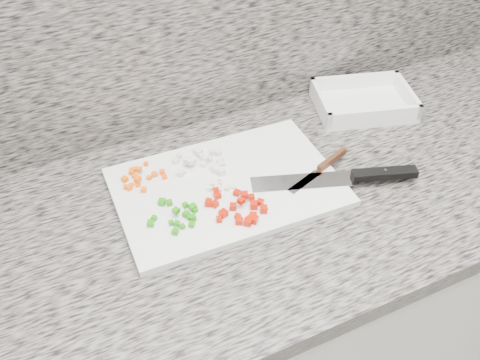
# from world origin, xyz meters

# --- Properties ---
(cabinet) EXTENTS (3.92, 0.62, 0.86)m
(cabinet) POSITION_xyz_m (0.00, 1.44, 0.43)
(cabinet) COLOR silver
(cabinet) RESTS_ON ground
(countertop) EXTENTS (3.96, 0.64, 0.04)m
(countertop) POSITION_xyz_m (0.00, 1.44, 0.88)
(countertop) COLOR #69655D
(countertop) RESTS_ON cabinet
(cutting_board) EXTENTS (0.46, 0.32, 0.01)m
(cutting_board) POSITION_xyz_m (-0.05, 1.49, 0.91)
(cutting_board) COLOR silver
(cutting_board) RESTS_ON countertop
(carrot_pile) EXTENTS (0.09, 0.09, 0.02)m
(carrot_pile) POSITION_xyz_m (-0.21, 1.58, 0.92)
(carrot_pile) COLOR #F45705
(carrot_pile) RESTS_ON cutting_board
(onion_pile) EXTENTS (0.11, 0.11, 0.02)m
(onion_pile) POSITION_xyz_m (-0.07, 1.57, 0.92)
(onion_pile) COLOR beige
(onion_pile) RESTS_ON cutting_board
(green_pepper_pile) EXTENTS (0.10, 0.10, 0.02)m
(green_pepper_pile) POSITION_xyz_m (-0.17, 1.45, 0.92)
(green_pepper_pile) COLOR #20820B
(green_pepper_pile) RESTS_ON cutting_board
(red_pepper_pile) EXTENTS (0.11, 0.12, 0.02)m
(red_pepper_pile) POSITION_xyz_m (-0.06, 1.41, 0.92)
(red_pepper_pile) COLOR #B61402
(red_pepper_pile) RESTS_ON cutting_board
(garlic_pile) EXTENTS (0.06, 0.04, 0.01)m
(garlic_pile) POSITION_xyz_m (-0.07, 1.48, 0.92)
(garlic_pile) COLOR beige
(garlic_pile) RESTS_ON cutting_board
(chef_knife) EXTENTS (0.34, 0.15, 0.02)m
(chef_knife) POSITION_xyz_m (0.20, 1.39, 0.92)
(chef_knife) COLOR silver
(chef_knife) RESTS_ON cutting_board
(paring_knife) EXTENTS (0.17, 0.07, 0.02)m
(paring_knife) POSITION_xyz_m (0.16, 1.45, 0.92)
(paring_knife) COLOR silver
(paring_knife) RESTS_ON cutting_board
(tray) EXTENTS (0.27, 0.22, 0.05)m
(tray) POSITION_xyz_m (0.37, 1.61, 0.92)
(tray) COLOR white
(tray) RESTS_ON countertop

